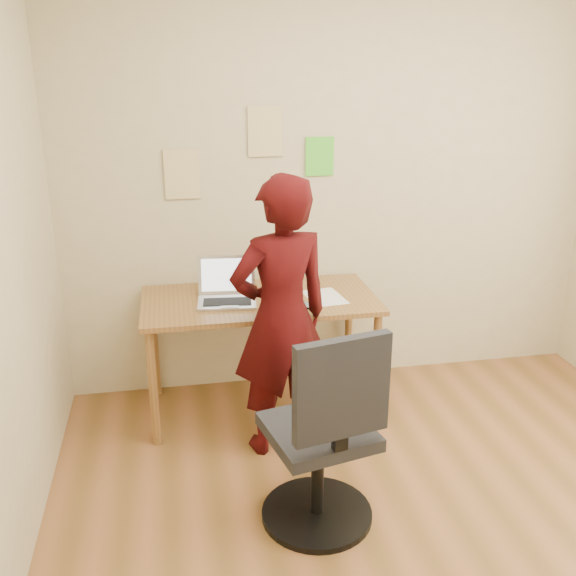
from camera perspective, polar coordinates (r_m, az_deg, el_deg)
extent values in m
cube|color=brown|center=(3.22, 12.12, -21.88)|extent=(3.50, 3.50, 0.04)
cube|color=beige|center=(4.16, 4.24, 9.35)|extent=(3.50, 0.04, 2.70)
cube|color=brown|center=(3.86, -2.55, -1.12)|extent=(1.40, 0.70, 0.03)
cylinder|color=brown|center=(3.71, -11.90, -8.73)|extent=(0.05, 0.05, 0.71)
cylinder|color=brown|center=(3.88, 7.80, -7.16)|extent=(0.05, 0.05, 0.71)
cylinder|color=brown|center=(4.25, -11.80, -4.92)|extent=(0.05, 0.05, 0.71)
cylinder|color=brown|center=(4.39, 5.40, -3.71)|extent=(0.05, 0.05, 0.71)
cube|color=#B5B5BC|center=(3.78, -5.45, -1.29)|extent=(0.36, 0.27, 0.02)
cube|color=black|center=(3.77, -5.45, -1.16)|extent=(0.29, 0.16, 0.00)
cube|color=#B5B5BC|center=(3.87, -5.49, 1.19)|extent=(0.35, 0.10, 0.23)
cube|color=white|center=(3.87, -5.49, 1.19)|extent=(0.30, 0.08, 0.19)
cube|color=white|center=(3.87, 3.27, -0.80)|extent=(0.25, 0.32, 0.00)
cube|color=black|center=(3.73, 1.62, -1.53)|extent=(0.11, 0.13, 0.01)
cube|color=#3F4C59|center=(3.73, 1.62, -1.46)|extent=(0.09, 0.11, 0.00)
cube|color=#D5C07F|center=(3.99, -9.42, 9.95)|extent=(0.21, 0.00, 0.30)
cube|color=#D5C07F|center=(4.00, -2.04, 13.74)|extent=(0.21, 0.00, 0.30)
cube|color=#55D630|center=(4.08, 2.83, 11.60)|extent=(0.18, 0.00, 0.24)
cube|color=black|center=(3.03, 2.71, -12.61)|extent=(0.54, 0.54, 0.06)
cube|color=black|center=(2.70, 4.83, -8.92)|extent=(0.43, 0.14, 0.45)
cube|color=black|center=(2.82, 4.64, -13.01)|extent=(0.07, 0.05, 0.12)
cylinder|color=black|center=(3.17, 2.63, -16.39)|extent=(0.06, 0.06, 0.45)
cylinder|color=black|center=(3.30, 2.57, -19.35)|extent=(0.54, 0.54, 0.03)
imported|color=#330607|center=(3.44, -0.63, -2.70)|extent=(0.65, 0.51, 1.56)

